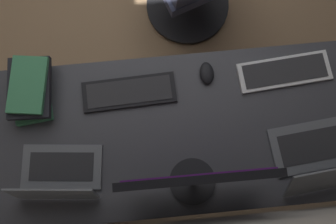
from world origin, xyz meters
name	(u,v)px	position (x,y,z in m)	size (l,w,h in m)	color
desk	(169,135)	(-0.09, 1.63, 0.66)	(1.94, 0.72, 0.73)	#38383D
drawer_pedestal	(83,156)	(0.38, 1.66, 0.35)	(0.40, 0.51, 0.69)	#38383D
monitor_primary	(196,180)	(-0.17, 1.85, 0.96)	(0.58, 0.20, 0.39)	black
laptop_leftmost	(59,177)	(0.39, 1.78, 0.78)	(0.37, 0.27, 0.19)	#595B60
laptop_left	(318,159)	(-0.71, 1.81, 0.78)	(0.37, 0.33, 0.20)	#595B60
keyboard_main	(129,92)	(0.07, 1.43, 0.74)	(0.42, 0.15, 0.02)	black
keyboard_spare	(284,72)	(-0.64, 1.40, 0.74)	(0.43, 0.17, 0.02)	silver
mouse_main	(207,73)	(-0.29, 1.38, 0.75)	(0.06, 0.10, 0.03)	black
book_stack_near	(29,89)	(0.51, 1.39, 0.79)	(0.20, 0.30, 0.11)	#3D8456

